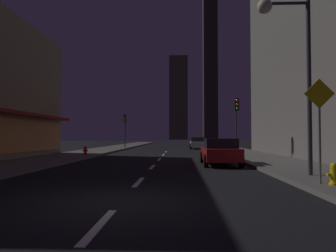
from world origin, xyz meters
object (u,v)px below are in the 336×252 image
Objects in this scene: traffic_light_near_right at (237,114)px; traffic_light_far_left at (125,123)px; street_lamp_right at (286,43)px; pedestrian_crossing_sign at (319,121)px; car_parked_near at (220,151)px; fire_hydrant_yellow_near at (334,175)px; fire_hydrant_far_left at (85,151)px; car_parked_far at (198,143)px.

traffic_light_near_right is 1.00× the size of traffic_light_far_left.
street_lamp_right reaches higher than pedestrian_crossing_sign.
car_parked_near reaches higher than fire_hydrant_yellow_near.
street_lamp_right is at bearing -47.18° from fire_hydrant_far_left.
fire_hydrant_far_left is 11.79m from traffic_light_near_right.
fire_hydrant_far_left is at bearing -122.22° from car_parked_far.
traffic_light_far_left reaches higher than fire_hydrant_yellow_near.
fire_hydrant_yellow_near is at bearing -88.28° from traffic_light_near_right.
car_parked_near is at bearing -35.21° from fire_hydrant_far_left.
car_parked_far reaches higher than fire_hydrant_far_left.
street_lamp_right is at bearing -86.26° from car_parked_far.
fire_hydrant_yellow_near is 13.63m from traffic_light_near_right.
pedestrian_crossing_sign is at bearing -86.11° from car_parked_far.
car_parked_far is 17.82m from fire_hydrant_far_left.
car_parked_near is 8.00m from pedestrian_crossing_sign.
car_parked_near is at bearing -67.25° from traffic_light_far_left.
fire_hydrant_yellow_near is 0.10× the size of street_lamp_right.
fire_hydrant_yellow_near is at bearing -77.74° from street_lamp_right.
car_parked_far is 9.42m from traffic_light_far_left.
street_lamp_right is (10.88, -27.17, 1.87)m from traffic_light_far_left.
street_lamp_right is at bearing -71.97° from car_parked_near.
traffic_light_near_right reaches higher than pedestrian_crossing_sign.
traffic_light_near_right is (11.40, -1.22, 2.74)m from fire_hydrant_far_left.
fire_hydrant_yellow_near is 31.80m from traffic_light_far_left.
traffic_light_far_left is 0.64× the size of street_lamp_right.
car_parked_near is 23.65m from traffic_light_far_left.
car_parked_near is 6.48× the size of fire_hydrant_yellow_near.
traffic_light_near_right is 0.64× the size of street_lamp_right.
car_parked_far reaches higher than fire_hydrant_yellow_near.
car_parked_near is at bearing -109.10° from traffic_light_near_right.
pedestrian_crossing_sign is at bearing -51.28° from fire_hydrant_far_left.
street_lamp_right is (11.28, -12.17, 4.61)m from fire_hydrant_far_left.
traffic_light_far_left reaches higher than car_parked_far.
pedestrian_crossing_sign is at bearing -75.33° from car_parked_near.
car_parked_near and car_parked_far have the same top height.
traffic_light_near_right reaches higher than fire_hydrant_yellow_near.
traffic_light_near_right is 19.59m from traffic_light_far_left.
car_parked_near is 0.64× the size of street_lamp_right.
car_parked_far is 29.51m from pedestrian_crossing_sign.
traffic_light_far_left is (-11.00, 16.21, 0.00)m from traffic_light_near_right.
fire_hydrant_yellow_near is (2.30, -7.86, -0.29)m from car_parked_near.
car_parked_near is 7.20m from street_lamp_right.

